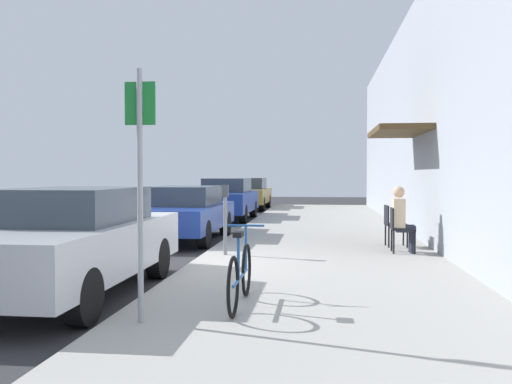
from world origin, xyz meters
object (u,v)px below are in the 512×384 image
at_px(parked_car_3, 248,193).
at_px(street_sign, 140,175).
at_px(parking_meter, 225,214).
at_px(cafe_chair_1, 392,223).
at_px(bicycle_0, 240,275).
at_px(parked_car_0, 71,240).
at_px(parked_car_1, 184,212).
at_px(parked_car_2, 227,199).
at_px(seated_patron_0, 402,217).
at_px(cafe_chair_0, 398,227).

relative_size(parked_car_3, street_sign, 1.69).
relative_size(parked_car_3, parking_meter, 3.33).
xyz_separation_m(parking_meter, cafe_chair_1, (3.30, 1.56, -0.26)).
relative_size(bicycle_0, cafe_chair_1, 1.97).
relative_size(parked_car_0, parked_car_3, 1.00).
bearing_deg(parked_car_1, cafe_chair_1, -16.51).
bearing_deg(parked_car_3, bicycle_0, -82.75).
distance_m(parking_meter, street_sign, 4.80).
distance_m(parked_car_0, cafe_chair_1, 6.77).
bearing_deg(parked_car_2, parked_car_3, 90.00).
bearing_deg(seated_patron_0, bicycle_0, -118.37).
relative_size(parked_car_2, parking_meter, 3.33).
bearing_deg(cafe_chair_1, bicycle_0, -113.82).
xyz_separation_m(parked_car_2, bicycle_0, (2.42, -13.09, -0.29)).
height_order(cafe_chair_0, seated_patron_0, seated_patron_0).
relative_size(parked_car_0, parked_car_1, 1.00).
distance_m(parked_car_2, cafe_chair_1, 9.01).
xyz_separation_m(parked_car_2, cafe_chair_0, (4.85, -8.48, -0.14)).
bearing_deg(cafe_chair_1, parked_car_2, 122.57).
xyz_separation_m(parked_car_3, bicycle_0, (2.42, -19.02, -0.27)).
xyz_separation_m(parked_car_3, cafe_chair_0, (4.85, -14.41, -0.13)).
bearing_deg(cafe_chair_0, street_sign, -121.73).
relative_size(bicycle_0, seated_patron_0, 1.33).
height_order(parked_car_3, bicycle_0, parked_car_3).
height_order(parked_car_2, seated_patron_0, parked_car_2).
xyz_separation_m(parked_car_1, cafe_chair_0, (4.85, -2.33, -0.08)).
height_order(parked_car_2, street_sign, street_sign).
distance_m(parked_car_1, bicycle_0, 7.35).
distance_m(parked_car_2, parking_meter, 9.28).
xyz_separation_m(seated_patron_0, cafe_chair_1, (-0.06, 0.89, -0.19)).
xyz_separation_m(parking_meter, seated_patron_0, (3.36, 0.67, -0.07)).
bearing_deg(parking_meter, cafe_chair_1, 25.35).
bearing_deg(parked_car_2, cafe_chair_1, -57.43).
xyz_separation_m(parked_car_3, seated_patron_0, (4.91, -14.41, 0.06)).
relative_size(parked_car_3, cafe_chair_0, 5.06).
xyz_separation_m(bicycle_0, seated_patron_0, (2.49, 4.61, 0.34)).
distance_m(parked_car_2, street_sign, 14.00).
bearing_deg(seated_patron_0, cafe_chair_0, 178.67).
xyz_separation_m(parked_car_3, parking_meter, (1.55, -15.08, 0.13)).
bearing_deg(parking_meter, parked_car_3, 95.87).
bearing_deg(parking_meter, seated_patron_0, 11.27).
bearing_deg(cafe_chair_1, street_sign, -117.97).
bearing_deg(parked_car_1, seated_patron_0, -25.40).
distance_m(parked_car_0, street_sign, 2.35).
relative_size(parked_car_2, cafe_chair_0, 5.06).
bearing_deg(seated_patron_0, parking_meter, -168.73).
relative_size(parked_car_0, cafe_chair_1, 5.06).
xyz_separation_m(street_sign, cafe_chair_0, (3.35, 5.41, -1.02)).
bearing_deg(cafe_chair_0, parked_car_0, -141.67).
xyz_separation_m(street_sign, bicycle_0, (0.92, 0.80, -1.16)).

